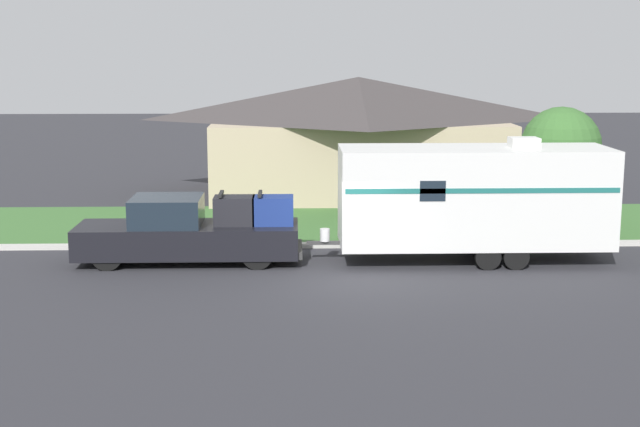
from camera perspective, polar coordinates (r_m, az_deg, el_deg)
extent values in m
plane|color=#2D2D33|center=(23.74, 1.73, -4.17)|extent=(120.00, 120.00, 0.00)
cube|color=beige|center=(27.36, 1.26, -2.03)|extent=(80.00, 0.30, 0.14)
cube|color=#3D6B33|center=(30.94, 0.90, -0.65)|extent=(80.00, 7.00, 0.03)
cube|color=tan|center=(37.31, 2.44, 3.66)|extent=(11.82, 7.38, 3.10)
pyramid|color=#3D3838|center=(37.09, 2.47, 7.38)|extent=(12.77, 7.97, 1.75)
cube|color=#4C3828|center=(33.76, 2.88, 2.07)|extent=(1.00, 0.06, 2.10)
cylinder|color=black|center=(25.19, -13.47, -2.57)|extent=(0.88, 0.28, 0.88)
cylinder|color=black|center=(26.77, -12.76, -1.77)|extent=(0.88, 0.28, 0.88)
cylinder|color=black|center=(24.68, -4.03, -2.57)|extent=(0.88, 0.28, 0.88)
cylinder|color=black|center=(26.29, -3.89, -1.75)|extent=(0.88, 0.28, 0.88)
cube|color=black|center=(25.77, -11.21, -1.66)|extent=(3.76, 2.01, 0.86)
cube|color=#19232D|center=(25.51, -9.77, 0.16)|extent=(1.96, 1.85, 0.80)
cube|color=black|center=(25.44, -4.24, -1.64)|extent=(2.49, 2.01, 0.86)
cube|color=#333333|center=(25.48, -1.29, -2.30)|extent=(0.12, 1.81, 0.20)
cube|color=black|center=(25.31, -5.50, 0.19)|extent=(1.15, 0.85, 0.80)
cube|color=black|center=(25.25, -6.36, 1.26)|extent=(0.10, 0.93, 0.08)
cube|color=navy|center=(25.26, -3.02, 0.21)|extent=(1.15, 0.85, 0.80)
cube|color=black|center=(25.19, -3.87, 1.27)|extent=(0.10, 0.93, 0.08)
cylinder|color=black|center=(25.01, 10.69, -2.75)|extent=(0.71, 0.22, 0.71)
cylinder|color=black|center=(27.08, 9.72, -1.69)|extent=(0.71, 0.22, 0.71)
cylinder|color=black|center=(25.19, 12.43, -2.72)|extent=(0.71, 0.22, 0.71)
cylinder|color=black|center=(27.25, 11.33, -1.68)|extent=(0.71, 0.22, 0.71)
cube|color=silver|center=(25.71, 9.82, 1.11)|extent=(7.64, 2.45, 2.77)
cube|color=#1E6660|center=(24.46, 10.41, 1.43)|extent=(7.48, 0.01, 0.14)
cube|color=#383838|center=(25.46, 0.21, -1.89)|extent=(0.95, 0.12, 0.10)
cylinder|color=silver|center=(25.41, 0.31, -1.38)|extent=(0.28, 0.28, 0.36)
cube|color=silver|center=(25.82, 12.92, 4.46)|extent=(0.80, 0.68, 0.28)
cube|color=#19232D|center=(24.21, 7.23, 1.43)|extent=(0.70, 0.01, 0.56)
cylinder|color=brown|center=(28.65, 7.25, -0.64)|extent=(0.09, 0.09, 1.02)
cube|color=#B2B2B2|center=(28.54, 7.28, 0.58)|extent=(0.48, 0.20, 0.22)
cylinder|color=brown|center=(30.80, 14.99, 0.64)|extent=(0.24, 0.24, 1.84)
sphere|color=#38662D|center=(30.54, 15.16, 4.16)|extent=(2.63, 2.63, 2.63)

